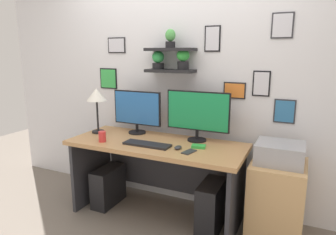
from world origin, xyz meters
The scene contains 15 objects.
ground_plane centered at (0.00, 0.00, 0.00)m, with size 8.00×8.00×0.00m, color #70665B.
back_wall_assembly centered at (0.00, 0.44, 1.36)m, with size 4.40×0.24×2.70m.
desk centered at (0.00, 0.06, 0.54)m, with size 1.66×0.68×0.75m.
monitor_left centered at (-0.33, 0.22, 0.99)m, with size 0.53×0.18×0.44m.
monitor_right centered at (0.33, 0.22, 1.01)m, with size 0.61×0.18×0.47m.
keyboard centered at (-0.03, -0.12, 0.76)m, with size 0.44×0.14×0.02m, color black.
computer_mouse centered at (0.27, -0.10, 0.77)m, with size 0.06×0.09×0.03m, color #2D2D33.
desk_lamp centered at (-0.71, 0.05, 1.12)m, with size 0.20×0.20×0.47m.
cell_phone centered at (0.39, -0.14, 0.76)m, with size 0.07×0.14×0.01m, color #2D2D33.
pen_cup centered at (-0.47, -0.20, 0.80)m, with size 0.07×0.07×0.10m, color red.
scissors_tray centered at (0.42, 0.01, 0.76)m, with size 0.12×0.08×0.02m, color green.
drawer_cabinet centered at (1.09, 0.12, 0.34)m, with size 0.44×0.50×0.68m, color tan.
printer centered at (1.09, 0.12, 0.76)m, with size 0.38×0.34×0.17m, color #9E9EA3.
computer_tower_left centered at (-0.57, -0.01, 0.20)m, with size 0.18×0.40×0.40m, color black.
computer_tower_right centered at (0.56, -0.03, 0.23)m, with size 0.18×0.40×0.46m, color black.
Camera 1 is at (1.24, -2.41, 1.58)m, focal length 32.17 mm.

